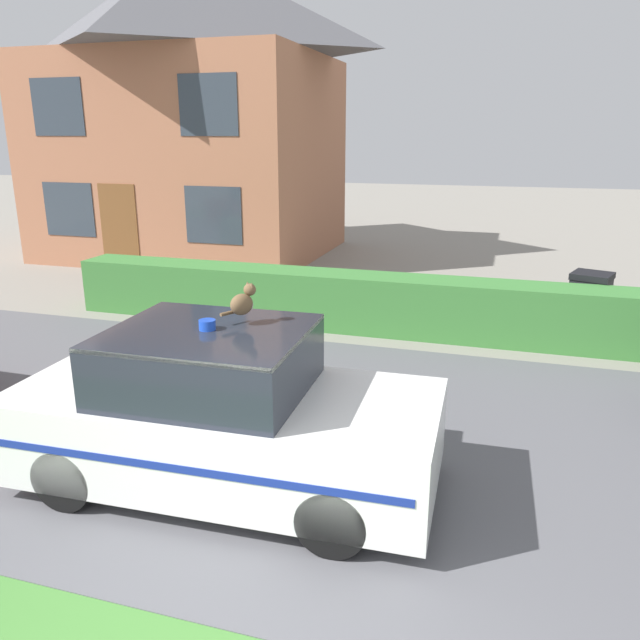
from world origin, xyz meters
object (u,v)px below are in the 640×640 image
at_px(police_car, 222,415).
at_px(cat, 243,302).
at_px(wheelie_bin, 589,305).
at_px(house_left, 191,105).

xyz_separation_m(police_car, cat, (0.14, 0.26, 1.04)).
distance_m(police_car, wheelie_bin, 7.03).
bearing_deg(police_car, house_left, 116.85).
relative_size(cat, wheelie_bin, 0.28).
bearing_deg(wheelie_bin, cat, -103.70).
height_order(police_car, house_left, house_left).
bearing_deg(cat, wheelie_bin, -3.16).
height_order(police_car, cat, cat).
distance_m(police_car, cat, 1.08).
bearing_deg(police_car, cat, 59.44).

